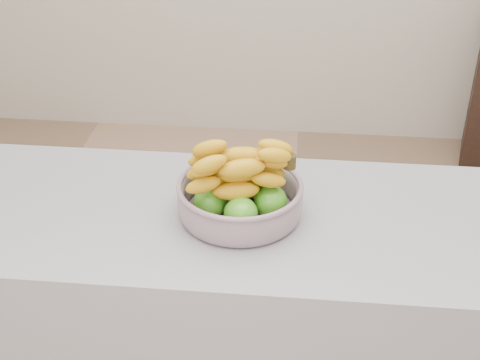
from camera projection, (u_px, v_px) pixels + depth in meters
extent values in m
cube|color=gray|center=(284.00, 348.00, 1.89)|extent=(2.00, 0.60, 0.90)
cylinder|color=#9CABBB|center=(240.00, 212.00, 1.67)|extent=(0.27, 0.27, 0.01)
torus|color=#9CABBB|center=(240.00, 185.00, 1.63)|extent=(0.31, 0.31, 0.01)
sphere|color=#399319|center=(241.00, 214.00, 1.58)|extent=(0.08, 0.08, 0.08)
sphere|color=#399319|center=(270.00, 201.00, 1.62)|extent=(0.08, 0.08, 0.08)
sphere|color=#399319|center=(257.00, 183.00, 1.70)|extent=(0.08, 0.08, 0.08)
sphere|color=#399319|center=(222.00, 183.00, 1.69)|extent=(0.08, 0.08, 0.08)
sphere|color=#399319|center=(210.00, 202.00, 1.62)|extent=(0.08, 0.08, 0.08)
ellipsoid|color=yellow|center=(236.00, 191.00, 1.58)|extent=(0.20, 0.09, 0.05)
ellipsoid|color=yellow|center=(236.00, 180.00, 1.62)|extent=(0.20, 0.07, 0.05)
ellipsoid|color=yellow|center=(235.00, 170.00, 1.66)|extent=(0.20, 0.05, 0.05)
ellipsoid|color=yellow|center=(240.00, 173.00, 1.58)|extent=(0.20, 0.10, 0.05)
ellipsoid|color=yellow|center=(240.00, 162.00, 1.62)|extent=(0.20, 0.06, 0.05)
ellipsoid|color=yellow|center=(243.00, 156.00, 1.58)|extent=(0.20, 0.07, 0.05)
ellipsoid|color=yellow|center=(242.00, 168.00, 1.54)|extent=(0.20, 0.11, 0.05)
cylinder|color=#3B2F12|center=(290.00, 161.00, 1.59)|extent=(0.03, 0.03, 0.04)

